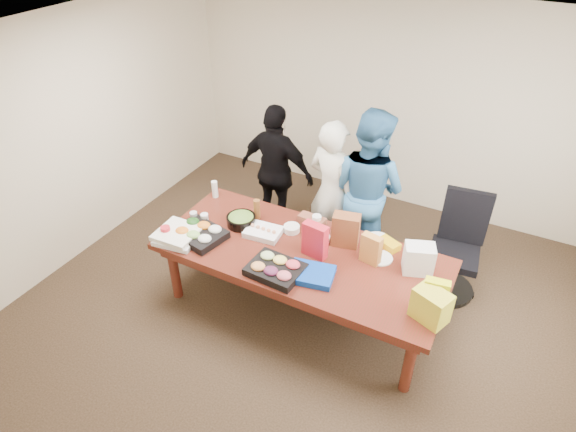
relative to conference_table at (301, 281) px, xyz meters
The scene contains 36 objects.
floor 0.39m from the conference_table, ahead, with size 5.50×5.00×0.02m, color #47301E.
ceiling 2.33m from the conference_table, ahead, with size 5.50×5.00×0.02m, color white.
wall_back 2.68m from the conference_table, 90.00° to the left, with size 5.50×0.04×2.70m, color beige.
wall_front 2.68m from the conference_table, 90.00° to the right, with size 5.50×0.04×2.70m, color beige.
wall_left 2.92m from the conference_table, behind, with size 0.04×5.00×2.70m, color beige.
conference_table is the anchor object (origin of this frame).
office_chair 1.61m from the conference_table, 36.74° to the left, with size 0.57×0.57×1.12m, color black.
person_center 1.08m from the conference_table, 96.79° to the left, with size 0.62×0.41×1.71m, color silver.
person_right 1.24m from the conference_table, 77.13° to the left, with size 0.91×0.71×1.86m, color teal.
person_left 1.51m from the conference_table, 128.53° to the left, with size 0.97×0.40×1.66m, color black.
veggie_tray 1.13m from the conference_table, 165.40° to the right, with size 0.50×0.39×0.08m, color black.
fruit_tray 0.56m from the conference_table, 101.82° to the right, with size 0.48×0.38×0.07m, color black.
sheet_cake 0.62m from the conference_table, behind, with size 0.35×0.26×0.06m, color white.
salad_bowl 0.88m from the conference_table, behind, with size 0.30×0.30×0.10m, color black.
chip_bag_blue 0.54m from the conference_table, 49.55° to the right, with size 0.40×0.30×0.06m, color #0A3BA6.
chip_bag_red 0.57m from the conference_table, ahead, with size 0.24×0.10×0.35m, color red.
chip_bag_yellow 1.41m from the conference_table, ahead, with size 0.20×0.08×0.30m, color yellow.
chip_bag_orange 0.84m from the conference_table, 15.56° to the left, with size 0.19×0.09×0.30m, color #C78036.
mayo_jar 0.62m from the conference_table, 95.72° to the left, with size 0.10×0.10×0.15m, color white.
mustard_bottle 0.67m from the conference_table, 52.02° to the left, with size 0.06×0.06×0.17m, color #FFD902.
dressing_bottle 0.88m from the conference_table, 156.23° to the left, with size 0.07×0.07×0.22m, color brown.
ranch_bottle 1.45m from the conference_table, 161.75° to the left, with size 0.07×0.07×0.20m, color white.
banana_bunch 0.95m from the conference_table, 33.17° to the left, with size 0.22×0.13×0.07m, color gold.
bread_loaf 0.62m from the conference_table, 102.64° to the left, with size 0.28×0.12×0.11m, color brown.
kraft_bag 0.70m from the conference_table, 44.71° to the left, with size 0.26×0.15×0.34m, color brown.
red_cup 1.44m from the conference_table, 162.02° to the right, with size 0.10×0.10×0.13m, color red.
clear_cup_a 1.30m from the conference_table, behind, with size 0.08×0.08×0.11m, color silver.
clear_cup_b 1.19m from the conference_table, behind, with size 0.08×0.08×0.11m, color white.
pizza_box_lower 1.30m from the conference_table, 162.13° to the right, with size 0.40×0.40×0.05m, color white.
pizza_box_upper 1.32m from the conference_table, 162.22° to the right, with size 0.40×0.40×0.05m, color white.
plate_a 0.84m from the conference_table, 20.65° to the left, with size 0.24×0.24×0.01m, color white.
plate_b 0.87m from the conference_table, 41.64° to the left, with size 0.25×0.25×0.02m, color white.
dip_bowl_a 0.49m from the conference_table, 67.52° to the left, with size 0.14×0.14×0.06m, color #F6E1CE.
dip_bowl_b 0.54m from the conference_table, 133.33° to the left, with size 0.16×0.16×0.07m, color white.
grocery_bag_white 1.20m from the conference_table, 13.58° to the left, with size 0.26×0.19×0.28m, color white.
grocery_bag_yellow 1.43m from the conference_table, 12.06° to the right, with size 0.28×0.20×0.28m, color yellow.
Camera 1 is at (1.59, -3.29, 3.74)m, focal length 30.51 mm.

